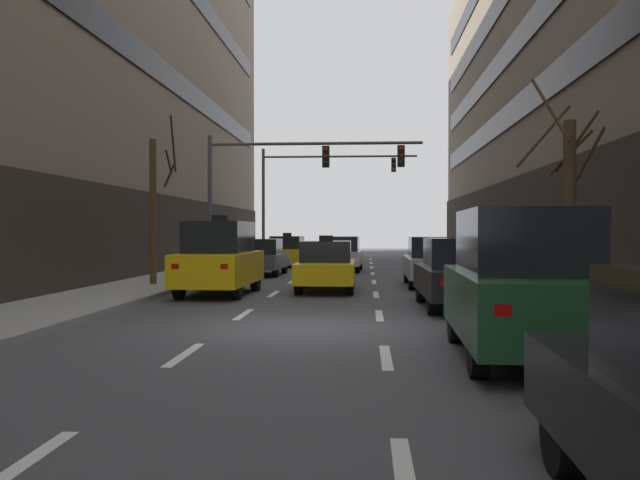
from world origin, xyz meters
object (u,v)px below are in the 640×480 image
at_px(car_driving_4, 262,257).
at_px(traffic_signal_0, 287,173).
at_px(car_parked_2, 461,274).
at_px(pedestrian_0, 556,259).
at_px(taxi_driving_0, 220,258).
at_px(taxi_driving_1, 326,266).
at_px(car_parked_1, 522,284).
at_px(taxi_driving_2, 288,252).
at_px(street_tree_0, 155,207).
at_px(street_tree_1, 569,206).
at_px(car_parked_3, 434,262).
at_px(car_driving_3, 342,254).
at_px(traffic_signal_1, 309,183).

height_order(car_driving_4, traffic_signal_0, traffic_signal_0).
height_order(car_parked_2, pedestrian_0, pedestrian_0).
distance_m(taxi_driving_0, taxi_driving_1, 3.40).
height_order(taxi_driving_1, car_parked_1, car_parked_1).
distance_m(taxi_driving_1, car_driving_4, 8.12).
height_order(taxi_driving_1, pedestrian_0, pedestrian_0).
height_order(taxi_driving_2, street_tree_0, street_tree_0).
distance_m(street_tree_1, pedestrian_0, 4.05).
bearing_deg(street_tree_1, taxi_driving_2, 113.29).
xyz_separation_m(taxi_driving_0, traffic_signal_0, (1.20, 6.99, 3.11)).
bearing_deg(car_parked_3, taxi_driving_2, 117.30).
bearing_deg(taxi_driving_0, taxi_driving_1, 25.10).
distance_m(car_parked_3, pedestrian_0, 4.98).
bearing_deg(traffic_signal_0, car_driving_3, 68.49).
bearing_deg(car_parked_2, car_parked_3, 90.01).
distance_m(car_parked_3, street_tree_1, 8.18).
bearing_deg(car_parked_3, traffic_signal_1, 108.04).
distance_m(car_parked_1, street_tree_0, 15.11).
bearing_deg(pedestrian_0, car_driving_3, 117.38).
xyz_separation_m(traffic_signal_0, traffic_signal_1, (-0.33, 14.15, 0.61)).
xyz_separation_m(traffic_signal_0, pedestrian_0, (8.41, -7.41, -3.09)).
relative_size(taxi_driving_1, taxi_driving_2, 0.96).
bearing_deg(taxi_driving_1, traffic_signal_0, 108.55).
distance_m(taxi_driving_0, car_parked_1, 11.65).
distance_m(taxi_driving_2, traffic_signal_0, 9.70).
bearing_deg(taxi_driving_2, street_tree_0, -101.58).
bearing_deg(pedestrian_0, traffic_signal_1, 112.04).
height_order(car_driving_3, traffic_signal_0, traffic_signal_0).
distance_m(car_parked_2, traffic_signal_1, 25.22).
height_order(taxi_driving_0, car_driving_4, taxi_driving_0).
distance_m(car_driving_3, car_driving_4, 4.49).
height_order(taxi_driving_0, car_parked_1, taxi_driving_0).
bearing_deg(car_parked_1, taxi_driving_1, 107.80).
height_order(car_parked_1, car_parked_3, car_parked_1).
bearing_deg(car_driving_4, street_tree_1, -55.63).
distance_m(car_driving_3, traffic_signal_0, 6.36).
relative_size(taxi_driving_1, car_parked_1, 0.91).
bearing_deg(taxi_driving_2, car_driving_3, -53.20).
xyz_separation_m(car_parked_2, traffic_signal_1, (-5.73, 24.24, 3.96)).
bearing_deg(pedestrian_0, street_tree_0, 167.78).
bearing_deg(car_parked_1, traffic_signal_0, 108.05).
bearing_deg(taxi_driving_1, car_parked_2, -52.02).
xyz_separation_m(taxi_driving_0, taxi_driving_2, (0.17, 16.02, -0.28)).
bearing_deg(traffic_signal_1, car_parked_1, -79.44).
height_order(taxi_driving_2, traffic_signal_1, traffic_signal_1).
bearing_deg(car_parked_3, car_driving_3, 112.09).
bearing_deg(taxi_driving_2, pedestrian_0, -60.13).
distance_m(car_parked_2, street_tree_1, 2.95).
distance_m(car_parked_1, traffic_signal_0, 17.71).
bearing_deg(pedestrian_0, taxi_driving_1, 164.12).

